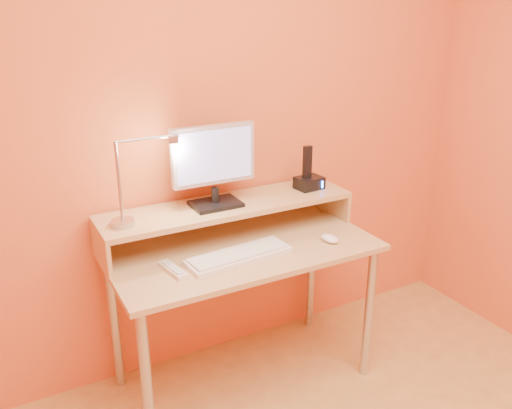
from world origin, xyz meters
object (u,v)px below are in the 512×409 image
monitor_panel (213,155)px  phone_dock (309,183)px  remote_control (173,270)px  mouse (330,239)px  lamp_base (123,223)px  keyboard (239,256)px

monitor_panel → phone_dock: monitor_panel is taller
monitor_panel → remote_control: bearing=-141.2°
remote_control → mouse: bearing=-14.5°
remote_control → lamp_base: bearing=116.1°
phone_dock → remote_control: 0.85m
phone_dock → mouse: (-0.07, -0.29, -0.17)m
keyboard → lamp_base: bearing=148.7°
phone_dock → mouse: size_ratio=1.34×
monitor_panel → lamp_base: bearing=-174.4°
monitor_panel → lamp_base: monitor_panel is taller
mouse → remote_control: bearing=164.8°
remote_control → keyboard: bearing=-13.5°
lamp_base → mouse: 0.92m
monitor_panel → phone_dock: bearing=-0.8°
monitor_panel → mouse: bearing=-33.9°
monitor_panel → mouse: size_ratio=4.00×
lamp_base → phone_dock: bearing=1.8°
phone_dock → remote_control: size_ratio=0.77×
lamp_base → keyboard: lamp_base is taller
phone_dock → monitor_panel: bearing=174.5°
keyboard → monitor_panel: bearing=84.1°
monitor_panel → keyboard: monitor_panel is taller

